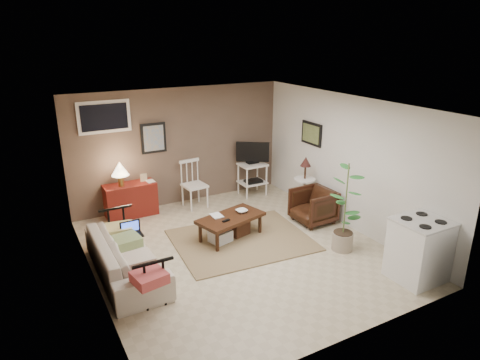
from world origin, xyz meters
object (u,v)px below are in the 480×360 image
spindle_chair (194,185)px  armchair (313,204)px  red_console (130,197)px  tv_stand (253,167)px  coffee_table (230,225)px  stove (419,250)px  side_table (305,178)px  potted_plant (346,204)px  sofa (125,250)px

spindle_chair → armchair: (1.66, -1.79, -0.10)m
red_console → tv_stand: tv_stand is taller
coffee_table → stove: stove is taller
side_table → stove: (-0.07, -2.82, -0.24)m
stove → potted_plant: bearing=106.7°
side_table → sofa: bearing=-169.6°
red_console → potted_plant: potted_plant is taller
spindle_chair → tv_stand: (1.39, 0.00, 0.18)m
stove → tv_stand: bearing=95.3°
red_console → stove: size_ratio=1.21×
sofa → armchair: (3.58, 0.16, -0.04)m
sofa → spindle_chair: spindle_chair is taller
red_console → potted_plant: 4.11m
side_table → coffee_table: bearing=-168.3°
potted_plant → armchair: bearing=77.4°
red_console → potted_plant: (2.69, -3.07, 0.42)m
potted_plant → stove: 1.28m
side_table → potted_plant: potted_plant is taller
coffee_table → potted_plant: potted_plant is taller
armchair → potted_plant: (-0.25, -1.11, 0.45)m
side_table → stove: bearing=-91.5°
coffee_table → potted_plant: 1.99m
sofa → armchair: size_ratio=2.87×
coffee_table → sofa: (-1.90, -0.30, 0.16)m
sofa → potted_plant: size_ratio=1.35×
sofa → stove: (3.69, -2.14, 0.06)m
sofa → potted_plant: bearing=-105.9°
spindle_chair → sofa: bearing=-134.5°
coffee_table → tv_stand: size_ratio=1.06×
armchair → sofa: bearing=-88.6°
stove → red_console: bearing=125.6°
coffee_table → red_console: bearing=124.7°
stove → sofa: bearing=149.9°
coffee_table → stove: bearing=-53.7°
coffee_table → armchair: bearing=-4.9°
spindle_chair → tv_stand: size_ratio=0.81×
coffee_table → armchair: 1.69m
tv_stand → side_table: bearing=-70.4°
spindle_chair → armchair: size_ratio=1.36×
spindle_chair → red_console: bearing=172.5°
tv_stand → potted_plant: (0.02, -2.91, 0.18)m
spindle_chair → stove: (1.77, -4.09, 0.01)m
sofa → side_table: bearing=-79.6°
coffee_table → tv_stand: tv_stand is taller
coffee_table → tv_stand: (1.41, 1.65, 0.39)m
side_table → potted_plant: bearing=-104.7°
red_console → side_table: same height
red_console → sofa: bearing=-106.7°
spindle_chair → side_table: bearing=-34.5°
potted_plant → tv_stand: bearing=90.5°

